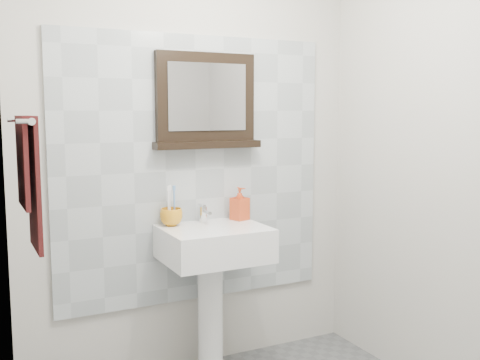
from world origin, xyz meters
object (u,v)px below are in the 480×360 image
toothbrush_cup (171,217)px  framed_mirror (206,103)px  pedestal_sink (213,260)px  hand_towel (29,173)px  soap_dispenser (240,204)px

toothbrush_cup → framed_mirror: bearing=14.0°
pedestal_sink → hand_towel: (-0.96, -0.31, 0.56)m
pedestal_sink → hand_towel: bearing=-161.9°
framed_mirror → hand_towel: 1.16m
pedestal_sink → toothbrush_cup: bearing=146.5°
toothbrush_cup → framed_mirror: 0.66m
framed_mirror → hand_towel: size_ratio=1.13×
pedestal_sink → framed_mirror: 0.87m
framed_mirror → hand_towel: bearing=-153.4°
pedestal_sink → hand_towel: size_ratio=1.75×
toothbrush_cup → hand_towel: (-0.76, -0.44, 0.32)m
soap_dispenser → hand_towel: hand_towel is taller
pedestal_sink → toothbrush_cup: size_ratio=7.87×
pedestal_sink → toothbrush_cup: (-0.19, 0.13, 0.23)m
pedestal_sink → soap_dispenser: soap_dispenser is taller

